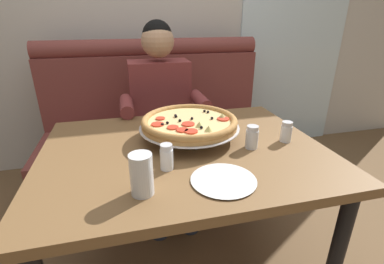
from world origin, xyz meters
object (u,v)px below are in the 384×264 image
object	(u,v)px
diner_main	(162,111)
shaker_pepper_flakes	(252,139)
shaker_oregano	(286,133)
patio_chair	(266,78)
plate_near_left	(224,179)
dining_table	(185,165)
shaker_parmesan	(167,159)
pizza	(189,123)
booth_bench	(159,138)
drinking_glass	(142,177)

from	to	relation	value
diner_main	shaker_pepper_flakes	size ratio (longest dim) A/B	12.38
shaker_pepper_flakes	shaker_oregano	bearing A→B (deg)	7.65
shaker_oregano	patio_chair	size ratio (longest dim) A/B	0.11
shaker_oregano	plate_near_left	xyz separation A→B (m)	(-0.39, -0.25, -0.03)
dining_table	shaker_parmesan	bearing A→B (deg)	-123.04
pizza	shaker_parmesan	xyz separation A→B (m)	(-0.15, -0.26, -0.04)
dining_table	patio_chair	size ratio (longest dim) A/B	1.43
shaker_pepper_flakes	patio_chair	bearing A→B (deg)	60.15
plate_near_left	pizza	bearing A→B (deg)	94.24
booth_bench	drinking_glass	world-z (taller)	booth_bench
shaker_pepper_flakes	pizza	bearing A→B (deg)	145.30
shaker_oregano	shaker_parmesan	bearing A→B (deg)	-168.66
patio_chair	dining_table	bearing A→B (deg)	-125.68
booth_bench	diner_main	world-z (taller)	diner_main
diner_main	drinking_glass	distance (m)	1.00
plate_near_left	diner_main	bearing A→B (deg)	94.43
diner_main	plate_near_left	xyz separation A→B (m)	(0.08, -0.97, 0.05)
pizza	patio_chair	xyz separation A→B (m)	(1.58, 2.17, -0.31)
plate_near_left	drinking_glass	distance (m)	0.29
plate_near_left	patio_chair	world-z (taller)	patio_chair
shaker_pepper_flakes	shaker_oregano	size ratio (longest dim) A/B	1.07
dining_table	shaker_pepper_flakes	size ratio (longest dim) A/B	11.93
pizza	shaker_pepper_flakes	bearing A→B (deg)	-34.70
shaker_pepper_flakes	plate_near_left	size ratio (longest dim) A/B	0.44
booth_bench	shaker_pepper_flakes	distance (m)	1.12
booth_bench	shaker_oregano	bearing A→B (deg)	-64.53
diner_main	shaker_oregano	xyz separation A→B (m)	(0.47, -0.72, 0.09)
diner_main	drinking_glass	size ratio (longest dim) A/B	8.93
shaker_pepper_flakes	shaker_oregano	world-z (taller)	shaker_pepper_flakes
shaker_parmesan	drinking_glass	distance (m)	0.17
shaker_oregano	drinking_glass	distance (m)	0.72
booth_bench	diner_main	bearing A→B (deg)	-90.08
shaker_parmesan	plate_near_left	size ratio (longest dim) A/B	0.43
booth_bench	plate_near_left	size ratio (longest dim) A/B	7.35
shaker_pepper_flakes	shaker_oregano	xyz separation A→B (m)	(0.18, 0.02, -0.00)
shaker_parmesan	patio_chair	world-z (taller)	patio_chair
pizza	plate_near_left	world-z (taller)	pizza
dining_table	shaker_oregano	xyz separation A→B (m)	(0.47, -0.05, 0.13)
dining_table	shaker_parmesan	size ratio (longest dim) A/B	12.05
shaker_pepper_flakes	drinking_glass	world-z (taller)	drinking_glass
pizza	shaker_oregano	distance (m)	0.45
dining_table	booth_bench	bearing A→B (deg)	90.00
booth_bench	shaker_parmesan	distance (m)	1.18
drinking_glass	patio_chair	size ratio (longest dim) A/B	0.17
booth_bench	pizza	distance (m)	0.95
diner_main	shaker_pepper_flakes	distance (m)	0.80
shaker_pepper_flakes	patio_chair	xyz separation A→B (m)	(1.34, 2.34, -0.27)
shaker_parmesan	shaker_oregano	distance (m)	0.59
diner_main	shaker_pepper_flakes	bearing A→B (deg)	-68.93
pizza	plate_near_left	xyz separation A→B (m)	(0.03, -0.39, -0.07)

